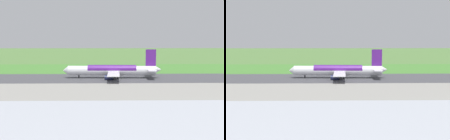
# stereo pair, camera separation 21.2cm
# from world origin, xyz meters

# --- Properties ---
(ground_plane) EXTENTS (800.00, 800.00, 0.00)m
(ground_plane) POSITION_xyz_m (0.00, 0.00, 0.00)
(ground_plane) COLOR #547F3D
(runway_asphalt) EXTENTS (600.00, 36.88, 0.06)m
(runway_asphalt) POSITION_xyz_m (0.00, 0.00, 0.03)
(runway_asphalt) COLOR #47474C
(runway_asphalt) RESTS_ON ground
(apron_concrete) EXTENTS (440.00, 110.00, 0.05)m
(apron_concrete) POSITION_xyz_m (0.00, 54.79, 0.03)
(apron_concrete) COLOR gray
(apron_concrete) RESTS_ON ground
(grass_verge_foreground) EXTENTS (600.00, 80.00, 0.04)m
(grass_verge_foreground) POSITION_xyz_m (0.00, -41.33, 0.02)
(grass_verge_foreground) COLOR #478534
(grass_verge_foreground) RESTS_ON ground
(airliner_main) EXTENTS (54.09, 44.20, 15.88)m
(airliner_main) POSITION_xyz_m (0.23, 0.01, 4.35)
(airliner_main) COLOR white
(airliner_main) RESTS_ON ground
(no_stopping_sign) EXTENTS (0.60, 0.10, 2.75)m
(no_stopping_sign) POSITION_xyz_m (-6.77, -36.90, 1.62)
(no_stopping_sign) COLOR slate
(no_stopping_sign) RESTS_ON ground
(traffic_cone_orange) EXTENTS (0.40, 0.40, 0.55)m
(traffic_cone_orange) POSITION_xyz_m (-0.34, -41.55, 0.28)
(traffic_cone_orange) COLOR orange
(traffic_cone_orange) RESTS_ON ground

